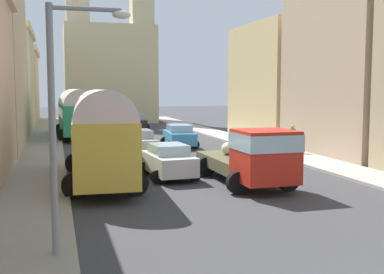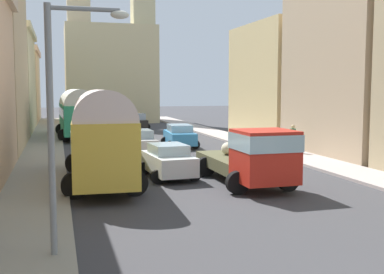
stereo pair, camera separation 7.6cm
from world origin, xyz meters
name	(u,v)px [view 1 (the left image)]	position (x,y,z in m)	size (l,w,h in m)	color
ground_plane	(156,149)	(0.00, 27.00, 0.00)	(154.00, 154.00, 0.00)	#3C3B3E
sidewalk_left	(43,152)	(-7.25, 27.00, 0.07)	(2.50, 70.00, 0.14)	gray
sidewalk_right	(256,145)	(7.25, 27.00, 0.07)	(2.50, 70.00, 0.14)	#B0A29B
building_left_3	(1,81)	(-11.21, 43.65, 4.78)	(5.95, 13.55, 9.52)	beige
building_left_4	(18,85)	(-10.72, 58.30, 4.46)	(4.89, 13.94, 8.85)	tan
building_right_2	(350,47)	(10.71, 21.22, 6.52)	(4.86, 9.33, 12.99)	tan
building_right_3	(274,82)	(10.63, 31.46, 4.59)	(4.27, 9.96, 9.19)	#D0B57C
distant_church	(110,65)	(0.00, 54.66, 6.90)	(10.60, 7.68, 20.81)	#CBBA8C
parked_bus_0	(101,132)	(-4.58, 16.18, 2.22)	(3.45, 8.90, 4.01)	gold
parked_bus_1	(76,111)	(-4.78, 36.32, 2.19)	(3.55, 9.39, 4.00)	#299266
cargo_truck_0	(252,156)	(1.32, 13.74, 1.30)	(3.10, 6.73, 2.47)	red
car_0	(179,136)	(1.80, 27.82, 0.80)	(2.47, 4.28, 1.57)	#378BC5
car_1	(136,121)	(1.39, 43.66, 0.78)	(2.31, 3.88, 1.57)	#272321
car_2	(168,161)	(-1.55, 16.63, 0.79)	(2.43, 3.77, 1.55)	silver
car_3	(138,143)	(-1.69, 24.32, 0.80)	(2.42, 3.71, 1.58)	silver
car_4	(112,125)	(-1.56, 39.21, 0.76)	(2.31, 4.24, 1.51)	gray
pedestrian_0	(292,138)	(7.55, 22.21, 1.05)	(0.51, 0.51, 1.85)	#473B48
streetlamp_near	(65,107)	(-6.21, 7.05, 3.63)	(1.93, 0.28, 5.97)	gray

